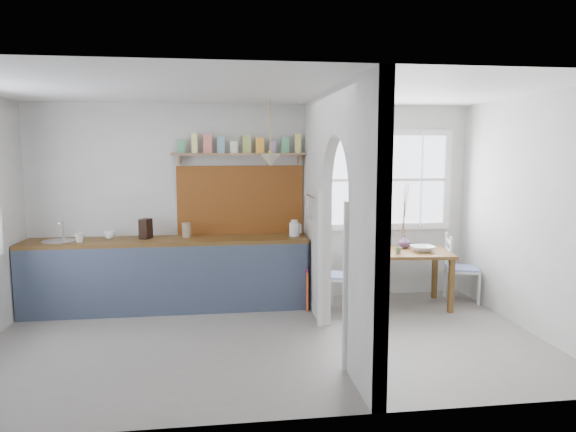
{
  "coord_description": "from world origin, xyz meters",
  "views": [
    {
      "loc": [
        -0.48,
        -5.17,
        1.99
      ],
      "look_at": [
        0.29,
        0.6,
        1.25
      ],
      "focal_mm": 32.0,
      "sensor_mm": 36.0,
      "label": 1
    }
  ],
  "objects": [
    {
      "name": "floor",
      "position": [
        0.0,
        0.0,
        0.0
      ],
      "size": [
        5.8,
        3.2,
        0.01
      ],
      "primitive_type": "cube",
      "color": "gray",
      "rests_on": "ground"
    },
    {
      "name": "ceiling",
      "position": [
        0.0,
        0.0,
        2.6
      ],
      "size": [
        5.8,
        3.2,
        0.01
      ],
      "primitive_type": "cube",
      "color": "silver",
      "rests_on": "walls"
    },
    {
      "name": "walls",
      "position": [
        0.0,
        0.0,
        1.3
      ],
      "size": [
        5.81,
        3.21,
        2.6
      ],
      "color": "silver",
      "rests_on": "floor"
    },
    {
      "name": "partition",
      "position": [
        0.7,
        0.06,
        1.45
      ],
      "size": [
        0.12,
        3.2,
        2.6
      ],
      "color": "silver",
      "rests_on": "floor"
    },
    {
      "name": "nook_window",
      "position": [
        1.8,
        1.56,
        1.6
      ],
      "size": [
        1.76,
        0.1,
        1.3
      ],
      "primitive_type": null,
      "color": "white",
      "rests_on": "walls"
    },
    {
      "name": "counter",
      "position": [
        -1.13,
        1.33,
        0.46
      ],
      "size": [
        3.5,
        0.6,
        0.9
      ],
      "color": "#513417",
      "rests_on": "floor"
    },
    {
      "name": "sink",
      "position": [
        -2.43,
        1.3,
        0.89
      ],
      "size": [
        0.4,
        0.4,
        0.02
      ],
      "primitive_type": "cylinder",
      "color": "silver",
      "rests_on": "counter"
    },
    {
      "name": "backsplash",
      "position": [
        -0.2,
        1.58,
        1.35
      ],
      "size": [
        1.65,
        0.03,
        0.9
      ],
      "primitive_type": "cube",
      "color": "brown",
      "rests_on": "walls"
    },
    {
      "name": "shelf",
      "position": [
        -0.21,
        1.49,
        2.01
      ],
      "size": [
        1.75,
        0.2,
        0.21
      ],
      "color": "#986541",
      "rests_on": "walls"
    },
    {
      "name": "pendant_lamp",
      "position": [
        0.15,
        1.15,
        1.88
      ],
      "size": [
        0.26,
        0.26,
        0.16
      ],
      "primitive_type": "cone",
      "color": "beige",
      "rests_on": "ceiling"
    },
    {
      "name": "utensil_rail",
      "position": [
        0.61,
        0.9,
        1.45
      ],
      "size": [
        0.02,
        0.5,
        0.02
      ],
      "primitive_type": "cylinder",
      "rotation": [
        1.57,
        0.0,
        0.0
      ],
      "color": "silver",
      "rests_on": "partition"
    },
    {
      "name": "dining_table",
      "position": [
        1.85,
        1.04,
        0.36
      ],
      "size": [
        1.22,
        0.88,
        0.72
      ],
      "primitive_type": null,
      "rotation": [
        0.0,
        0.0,
        -0.1
      ],
      "color": "#513417",
      "rests_on": "floor"
    },
    {
      "name": "chair_left",
      "position": [
        1.06,
        0.98,
        0.43
      ],
      "size": [
        0.51,
        0.51,
        0.87
      ],
      "primitive_type": null,
      "rotation": [
        0.0,
        0.0,
        -1.93
      ],
      "color": "silver",
      "rests_on": "floor"
    },
    {
      "name": "chair_right",
      "position": [
        2.7,
        1.13,
        0.45
      ],
      "size": [
        0.51,
        0.51,
        0.9
      ],
      "primitive_type": null,
      "rotation": [
        0.0,
        0.0,
        1.29
      ],
      "color": "silver",
      "rests_on": "floor"
    },
    {
      "name": "kettle",
      "position": [
        0.47,
        1.3,
        1.0
      ],
      "size": [
        0.2,
        0.18,
        0.21
      ],
      "primitive_type": null,
      "rotation": [
        0.0,
        0.0,
        0.26
      ],
      "color": "white",
      "rests_on": "counter"
    },
    {
      "name": "mug_a",
      "position": [
        -2.16,
        1.19,
        0.96
      ],
      "size": [
        0.14,
        0.14,
        0.11
      ],
      "primitive_type": "imported",
      "rotation": [
        0.0,
        0.0,
        -0.22
      ],
      "color": "silver",
      "rests_on": "counter"
    },
    {
      "name": "mug_b",
      "position": [
        -1.85,
        1.39,
        0.95
      ],
      "size": [
        0.14,
        0.14,
        0.11
      ],
      "primitive_type": "imported",
      "rotation": [
        0.0,
        0.0,
        -0.04
      ],
      "color": "white",
      "rests_on": "counter"
    },
    {
      "name": "knife_block",
      "position": [
        -1.41,
        1.36,
        1.02
      ],
      "size": [
        0.16,
        0.19,
        0.25
      ],
      "primitive_type": "cube",
      "rotation": [
        0.0,
        0.0,
        -0.38
      ],
      "color": "black",
      "rests_on": "counter"
    },
    {
      "name": "jar",
      "position": [
        -0.9,
        1.4,
        0.99
      ],
      "size": [
        0.14,
        0.14,
        0.18
      ],
      "primitive_type": "cylinder",
      "rotation": [
        0.0,
        0.0,
        -0.29
      ],
      "color": "#8C7758",
      "rests_on": "counter"
    },
    {
      "name": "towel_magenta",
      "position": [
        0.58,
        0.96,
        0.28
      ],
      "size": [
        0.02,
        0.03,
        0.52
      ],
      "primitive_type": "cube",
      "color": "#AB124A",
      "rests_on": "counter"
    },
    {
      "name": "towel_orange",
      "position": [
        0.58,
        0.94,
        0.25
      ],
      "size": [
        0.02,
        0.03,
        0.49
      ],
      "primitive_type": "cube",
      "color": "orange",
      "rests_on": "counter"
    },
    {
      "name": "bowl",
      "position": [
        2.08,
        0.98,
        0.75
      ],
      "size": [
        0.31,
        0.31,
        0.07
      ],
      "primitive_type": "imported",
      "rotation": [
        0.0,
        0.0,
        0.05
      ],
      "color": "white",
      "rests_on": "dining_table"
    },
    {
      "name": "table_cup",
      "position": [
        1.72,
        0.88,
        0.76
      ],
      "size": [
        0.1,
        0.1,
        0.08
      ],
      "primitive_type": "imported",
      "rotation": [
        0.0,
        0.0,
        0.2
      ],
      "color": "#64865F",
      "rests_on": "dining_table"
    },
    {
      "name": "plate",
      "position": [
        1.49,
        0.96,
        0.72
      ],
      "size": [
        0.23,
        0.23,
        0.01
      ],
      "primitive_type": "cylinder",
      "rotation": [
        0.0,
        0.0,
        -0.42
      ],
      "color": "black",
      "rests_on": "dining_table"
    },
    {
      "name": "vase",
      "position": [
        1.93,
        1.23,
        0.8
      ],
      "size": [
        0.2,
        0.2,
        0.17
      ],
      "primitive_type": "imported",
      "rotation": [
        0.0,
        0.0,
        0.26
      ],
      "color": "#533559",
      "rests_on": "dining_table"
    }
  ]
}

